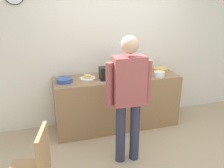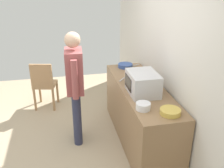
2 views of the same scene
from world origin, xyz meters
name	(u,v)px [view 1 (image 1 of 2)]	position (x,y,z in m)	size (l,w,h in m)	color
ground_plane	(147,168)	(0.00, 0.00, 0.00)	(6.00, 6.00, 0.00)	tan
back_wall	(113,49)	(0.00, 1.60, 1.30)	(5.40, 0.13, 2.60)	silver
kitchen_counter	(117,102)	(-0.03, 1.22, 0.45)	(2.09, 0.62, 0.90)	#93704C
microwave	(131,68)	(0.19, 1.17, 1.05)	(0.50, 0.39, 0.30)	silver
sandwich_plate	(88,78)	(-0.52, 1.27, 0.92)	(0.26, 0.26, 0.07)	white
salad_bowl	(161,70)	(0.81, 1.31, 0.93)	(0.25, 0.25, 0.06)	gold
cereal_bowl	(64,80)	(-0.90, 1.21, 0.93)	(0.26, 0.26, 0.06)	#33519E
mixing_bowl	(159,74)	(0.63, 1.03, 0.95)	(0.18, 0.18, 0.09)	white
toaster	(107,73)	(-0.24, 1.15, 1.00)	(0.22, 0.18, 0.20)	black
fork_utensil	(59,78)	(-0.97, 1.43, 0.91)	(0.17, 0.02, 0.01)	silver
spoon_utensil	(102,82)	(-0.35, 1.01, 0.91)	(0.17, 0.02, 0.01)	silver
person_standing	(129,92)	(-0.19, 0.27, 1.01)	(0.59, 0.26, 1.72)	#2E324E
wooden_chair	(34,168)	(-1.38, -0.25, 0.52)	(0.48, 0.48, 0.94)	#A87F56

